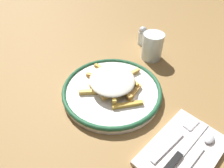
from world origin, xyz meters
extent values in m
plane|color=olive|center=(0.00, 0.00, 0.00)|extent=(2.60, 2.60, 0.00)
cylinder|color=white|center=(0.00, 0.00, 0.01)|extent=(0.29, 0.29, 0.02)
torus|color=#215535|center=(0.00, 0.00, 0.02)|extent=(0.30, 0.30, 0.01)
cube|color=#C0883D|center=(-0.06, 0.00, 0.02)|extent=(0.08, 0.05, 0.01)
cube|color=gold|center=(-0.01, -0.01, 0.04)|extent=(0.09, 0.02, 0.01)
cube|color=#ECAC53|center=(0.04, 0.01, 0.04)|extent=(0.07, 0.04, 0.01)
cube|color=gold|center=(-0.04, -0.01, 0.02)|extent=(0.09, 0.03, 0.01)
cube|color=gold|center=(0.03, -0.02, 0.04)|extent=(0.06, 0.05, 0.01)
cube|color=gold|center=(0.01, 0.05, 0.03)|extent=(0.07, 0.02, 0.01)
cube|color=gold|center=(0.00, 0.01, 0.03)|extent=(0.05, 0.08, 0.01)
cube|color=gold|center=(0.08, -0.01, 0.02)|extent=(0.05, 0.08, 0.01)
cube|color=gold|center=(-0.02, 0.00, 0.04)|extent=(0.06, 0.04, 0.01)
cube|color=#EBB658|center=(0.03, 0.04, 0.03)|extent=(0.04, 0.06, 0.01)
cube|color=gold|center=(0.01, 0.03, 0.02)|extent=(0.04, 0.06, 0.01)
cube|color=#E4AC55|center=(-0.03, -0.02, 0.02)|extent=(0.06, 0.05, 0.01)
cube|color=gold|center=(-0.06, 0.03, 0.04)|extent=(0.09, 0.02, 0.01)
cube|color=#E6B365|center=(0.02, -0.02, 0.03)|extent=(0.02, 0.07, 0.01)
cube|color=gold|center=(-0.02, 0.01, 0.02)|extent=(0.03, 0.07, 0.01)
cube|color=#C98F43|center=(0.00, -0.01, 0.04)|extent=(0.04, 0.06, 0.01)
cube|color=#D7AF57|center=(0.00, 0.04, 0.03)|extent=(0.08, 0.07, 0.01)
cube|color=#E9B958|center=(0.02, 0.00, 0.02)|extent=(0.07, 0.06, 0.01)
cube|color=#EBBA4F|center=(-0.02, -0.06, 0.03)|extent=(0.06, 0.07, 0.01)
cube|color=gold|center=(0.00, 0.02, 0.02)|extent=(0.07, 0.07, 0.01)
cube|color=gold|center=(0.00, 0.00, 0.02)|extent=(0.01, 0.07, 0.01)
cube|color=#C4853E|center=(-0.01, 0.00, 0.03)|extent=(0.06, 0.06, 0.01)
cube|color=gold|center=(-0.02, -0.01, 0.02)|extent=(0.06, 0.05, 0.01)
cube|color=#E9B65A|center=(-0.01, 0.07, 0.03)|extent=(0.02, 0.09, 0.01)
cube|color=#EBAD53|center=(0.06, 0.03, 0.02)|extent=(0.03, 0.07, 0.01)
ellipsoid|color=silver|center=(-0.01, 0.01, 0.05)|extent=(0.19, 0.19, 0.02)
cube|color=#2B731F|center=(0.05, 0.00, 0.05)|extent=(0.00, 0.00, 0.00)
cube|color=#246C1D|center=(0.03, 0.00, 0.05)|extent=(0.00, 0.00, 0.00)
cube|color=#315732|center=(0.00, 0.00, 0.05)|extent=(0.00, 0.00, 0.00)
cube|color=#3C5C35|center=(-0.03, -0.03, 0.05)|extent=(0.00, 0.00, 0.00)
cube|color=#276033|center=(0.05, -0.01, 0.05)|extent=(0.00, 0.00, 0.00)
cube|color=#3A7037|center=(-0.05, 0.00, 0.05)|extent=(0.00, 0.00, 0.00)
cube|color=#2D6135|center=(0.01, 0.04, 0.05)|extent=(0.00, 0.00, 0.00)
cube|color=silver|center=(0.25, -0.01, 0.01)|extent=(0.15, 0.22, 0.01)
cube|color=silver|center=(0.23, -0.03, 0.01)|extent=(0.01, 0.11, 0.01)
cube|color=silver|center=(0.23, 0.07, 0.01)|extent=(0.02, 0.04, 0.00)
cube|color=black|center=(0.26, -0.07, 0.02)|extent=(0.02, 0.09, 0.01)
cube|color=silver|center=(0.25, 0.04, 0.01)|extent=(0.02, 0.12, 0.00)
cube|color=silver|center=(0.28, -0.02, 0.01)|extent=(0.01, 0.10, 0.00)
ellipsoid|color=silver|center=(0.28, 0.06, 0.02)|extent=(0.02, 0.03, 0.01)
cylinder|color=silver|center=(-0.04, 0.23, 0.05)|extent=(0.07, 0.07, 0.10)
cylinder|color=silver|center=(-0.13, 0.28, 0.03)|extent=(0.03, 0.03, 0.05)
sphere|color=#B7BABF|center=(-0.13, 0.28, 0.06)|extent=(0.03, 0.03, 0.03)
camera|label=1|loc=(0.32, -0.28, 0.44)|focal=32.02mm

